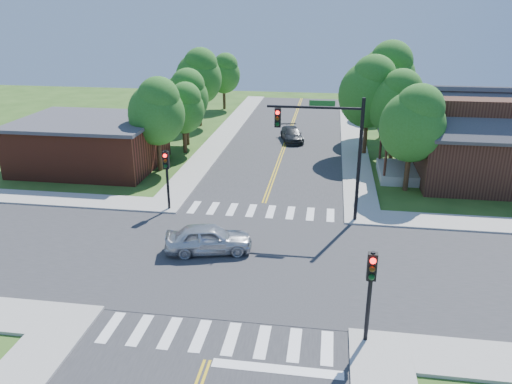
% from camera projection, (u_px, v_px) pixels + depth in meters
% --- Properties ---
extents(ground, '(100.00, 100.00, 0.00)m').
position_uv_depth(ground, '(244.00, 260.00, 24.66)').
color(ground, '#274816').
rests_on(ground, ground).
extents(road_ns, '(10.00, 90.00, 0.04)m').
position_uv_depth(road_ns, '(244.00, 260.00, 24.66)').
color(road_ns, '#2D2D30').
rests_on(road_ns, ground).
extents(road_ew, '(90.00, 10.00, 0.04)m').
position_uv_depth(road_ew, '(244.00, 260.00, 24.66)').
color(road_ew, '#2D2D30').
rests_on(road_ew, ground).
extents(intersection_patch, '(10.20, 10.20, 0.06)m').
position_uv_depth(intersection_patch, '(244.00, 260.00, 24.66)').
color(intersection_patch, '#2D2D30').
rests_on(intersection_patch, ground).
extents(sidewalk_ne, '(40.00, 40.00, 0.14)m').
position_uv_depth(sidewalk_ne, '(489.00, 173.00, 37.07)').
color(sidewalk_ne, '#9E9B93').
rests_on(sidewalk_ne, ground).
extents(sidewalk_nw, '(40.00, 40.00, 0.14)m').
position_uv_depth(sidewalk_nw, '(89.00, 155.00, 41.46)').
color(sidewalk_nw, '#9E9B93').
rests_on(sidewalk_nw, ground).
extents(crosswalk_north, '(8.85, 2.00, 0.01)m').
position_uv_depth(crosswalk_north, '(261.00, 211.00, 30.38)').
color(crosswalk_north, white).
rests_on(crosswalk_north, ground).
extents(crosswalk_south, '(8.85, 2.00, 0.01)m').
position_uv_depth(crosswalk_south, '(216.00, 337.00, 18.92)').
color(crosswalk_south, white).
rests_on(crosswalk_south, ground).
extents(centerline, '(0.30, 90.00, 0.01)m').
position_uv_depth(centerline, '(244.00, 259.00, 24.65)').
color(centerline, gold).
rests_on(centerline, ground).
extents(stop_bar, '(4.60, 0.45, 0.09)m').
position_uv_depth(stop_bar, '(277.00, 370.00, 17.29)').
color(stop_bar, white).
rests_on(stop_bar, ground).
extents(signal_mast_ne, '(5.30, 0.42, 7.20)m').
position_uv_depth(signal_mast_ne, '(330.00, 139.00, 27.56)').
color(signal_mast_ne, black).
rests_on(signal_mast_ne, ground).
extents(signal_pole_se, '(0.34, 0.42, 3.80)m').
position_uv_depth(signal_pole_se, '(371.00, 281.00, 17.74)').
color(signal_pole_se, black).
rests_on(signal_pole_se, ground).
extents(signal_pole_nw, '(0.34, 0.42, 3.80)m').
position_uv_depth(signal_pole_nw, '(167.00, 169.00, 29.65)').
color(signal_pole_nw, black).
rests_on(signal_pole_nw, ground).
extents(house_ne, '(13.05, 8.80, 7.11)m').
position_uv_depth(house_ne, '(493.00, 135.00, 34.55)').
color(house_ne, black).
rests_on(house_ne, ground).
extents(building_nw, '(10.40, 8.40, 3.73)m').
position_uv_depth(building_nw, '(90.00, 143.00, 38.17)').
color(building_nw, maroon).
rests_on(building_nw, ground).
extents(tree_e_a, '(4.25, 4.04, 7.22)m').
position_uv_depth(tree_e_a, '(414.00, 122.00, 32.18)').
color(tree_e_a, '#382314').
rests_on(tree_e_a, ground).
extents(tree_e_b, '(4.31, 4.09, 7.33)m').
position_uv_depth(tree_e_b, '(397.00, 101.00, 38.52)').
color(tree_e_b, '#382314').
rests_on(tree_e_b, ground).
extents(tree_e_c, '(5.25, 4.99, 8.93)m').
position_uv_depth(tree_e_c, '(387.00, 75.00, 44.93)').
color(tree_e_c, '#382314').
rests_on(tree_e_c, ground).
extents(tree_e_d, '(4.30, 4.09, 7.31)m').
position_uv_depth(tree_e_d, '(384.00, 74.00, 53.74)').
color(tree_e_d, '#382314').
rests_on(tree_e_d, ground).
extents(tree_w_a, '(4.16, 3.95, 7.08)m').
position_uv_depth(tree_w_a, '(157.00, 110.00, 36.26)').
color(tree_w_a, '#382314').
rests_on(tree_w_a, ground).
extents(tree_w_b, '(3.99, 3.79, 6.79)m').
position_uv_depth(tree_w_b, '(186.00, 95.00, 43.15)').
color(tree_w_b, '#382314').
rests_on(tree_w_b, ground).
extents(tree_w_c, '(4.64, 4.41, 7.89)m').
position_uv_depth(tree_w_c, '(199.00, 75.00, 49.83)').
color(tree_w_c, '#382314').
rests_on(tree_w_c, ground).
extents(tree_w_d, '(3.87, 3.68, 6.58)m').
position_uv_depth(tree_w_d, '(224.00, 72.00, 58.29)').
color(tree_w_d, '#382314').
rests_on(tree_w_d, ground).
extents(tree_house, '(4.83, 4.59, 8.22)m').
position_uv_depth(tree_house, '(370.00, 90.00, 39.91)').
color(tree_house, '#382314').
rests_on(tree_house, ground).
extents(tree_bldg, '(3.53, 3.35, 6.00)m').
position_uv_depth(tree_bldg, '(184.00, 107.00, 40.95)').
color(tree_bldg, '#382314').
rests_on(tree_bldg, ground).
extents(car_silver, '(3.72, 5.17, 1.49)m').
position_uv_depth(car_silver, '(209.00, 239.00, 25.20)').
color(car_silver, silver).
rests_on(car_silver, ground).
extents(car_dgrey, '(3.68, 5.02, 1.22)m').
position_uv_depth(car_dgrey, '(292.00, 135.00, 45.67)').
color(car_dgrey, '#272A2C').
rests_on(car_dgrey, ground).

